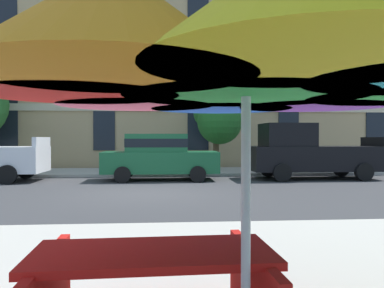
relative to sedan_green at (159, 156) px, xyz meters
name	(u,v)px	position (x,y,z in m)	size (l,w,h in m)	color
ground_plane	(144,194)	(-0.42, -3.70, -0.95)	(120.00, 120.00, 0.00)	#38383A
sidewalk_far	(150,172)	(-0.42, 3.10, -0.89)	(56.00, 3.60, 0.12)	#B2ADA3
apartment_building	(154,43)	(-0.42, 11.29, 7.05)	(38.83, 12.08, 16.00)	tan
sedan_green	(159,156)	(0.00, 0.00, 0.00)	(4.40, 1.98, 1.78)	#195933
pickup_black	(308,153)	(5.90, 0.00, 0.08)	(5.10, 2.12, 2.20)	black
street_tree_middle	(217,120)	(2.69, 3.10, 1.53)	(2.26, 2.16, 3.55)	brown
patio_umbrella	(246,57)	(0.62, -12.70, 1.16)	(3.29, 3.29, 2.42)	silver
picnic_table	(153,287)	(0.03, -12.17, -0.46)	(1.85, 1.58, 0.77)	red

